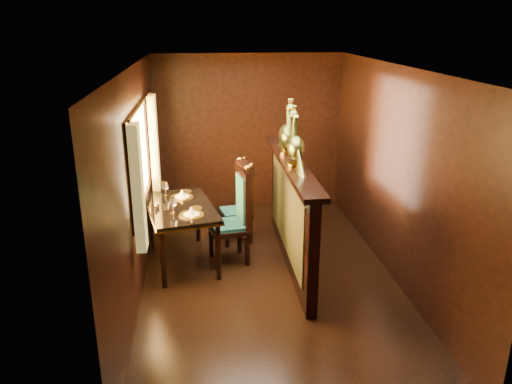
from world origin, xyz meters
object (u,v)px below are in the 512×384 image
(dining_table, at_px, (181,211))
(chair_right, at_px, (243,199))
(peacock_left, at_px, (296,137))
(peacock_right, at_px, (288,125))
(chair_left, at_px, (238,210))

(dining_table, bearing_deg, chair_right, 24.54)
(peacock_left, height_order, peacock_right, peacock_right)
(dining_table, height_order, peacock_left, peacock_left)
(dining_table, distance_m, chair_right, 1.04)
(chair_left, xyz_separation_m, chair_right, (0.12, 0.62, -0.08))
(chair_left, bearing_deg, chair_right, 69.56)
(peacock_right, bearing_deg, dining_table, -171.02)
(chair_right, height_order, peacock_right, peacock_right)
(chair_right, relative_size, peacock_right, 1.62)
(dining_table, relative_size, chair_right, 1.23)
(chair_left, height_order, peacock_right, peacock_right)
(peacock_left, relative_size, peacock_right, 0.94)
(dining_table, relative_size, chair_left, 1.09)
(peacock_right, bearing_deg, peacock_left, -90.00)
(peacock_left, bearing_deg, chair_left, 151.77)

